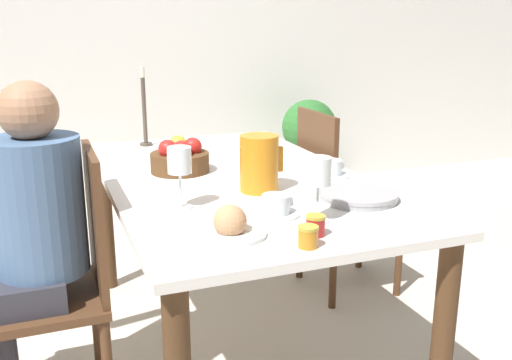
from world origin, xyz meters
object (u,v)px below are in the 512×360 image
object	(u,v)px
chair_opposite	(336,199)
serving_tray	(358,196)
wine_glass_water	(180,163)
potted_plant	(309,137)
chair_person_side	(64,279)
jam_jar_amber	(308,236)
person_seated	(29,226)
jam_jar_red	(316,224)
candlestick_tall	(144,115)
red_pitcher	(259,163)
teacup_near_person	(276,206)
fruit_bowl	(180,158)
wine_glass_juice	(318,175)
teacup_across	(330,169)
bread_plate	(230,226)

from	to	relation	value
chair_opposite	serving_tray	xyz separation A→B (m)	(-0.36, -0.79, 0.29)
wine_glass_water	potted_plant	distance (m)	2.77
chair_person_side	jam_jar_amber	size ratio (longest dim) A/B	15.53
person_seated	jam_jar_red	bearing A→B (deg)	-127.03
chair_person_side	candlestick_tall	xyz separation A→B (m)	(0.45, 0.83, 0.42)
chair_opposite	candlestick_tall	distance (m)	1.03
person_seated	candlestick_tall	xyz separation A→B (m)	(0.54, 0.82, 0.22)
red_pitcher	teacup_near_person	size ratio (longest dim) A/B	1.33
fruit_bowl	chair_opposite	bearing A→B (deg)	13.52
chair_person_side	teacup_near_person	bearing A→B (deg)	-119.85
person_seated	fruit_bowl	world-z (taller)	person_seated
wine_glass_juice	jam_jar_red	world-z (taller)	wine_glass_juice
wine_glass_water	fruit_bowl	xyz separation A→B (m)	(0.11, 0.46, -0.09)
wine_glass_water	candlestick_tall	bearing A→B (deg)	85.80
chair_person_side	teacup_across	distance (m)	1.06
person_seated	candlestick_tall	distance (m)	1.01
chair_opposite	jam_jar_red	distance (m)	1.26
teacup_across	serving_tray	bearing A→B (deg)	-100.97
potted_plant	jam_jar_red	bearing A→B (deg)	-115.97
wine_glass_juice	serving_tray	bearing A→B (deg)	32.24
wine_glass_juice	red_pitcher	bearing A→B (deg)	96.88
jam_jar_amber	bread_plate	bearing A→B (deg)	136.60
jam_jar_red	bread_plate	bearing A→B (deg)	159.08
jam_jar_red	candlestick_tall	distance (m)	1.42
bread_plate	potted_plant	world-z (taller)	bread_plate
wine_glass_water	bread_plate	size ratio (longest dim) A/B	0.98
candlestick_tall	teacup_across	bearing A→B (deg)	-55.89
candlestick_tall	red_pitcher	bearing A→B (deg)	-75.93
jam_jar_amber	jam_jar_red	distance (m)	0.09
person_seated	wine_glass_juice	distance (m)	0.97
serving_tray	bread_plate	xyz separation A→B (m)	(-0.51, -0.16, 0.01)
chair_opposite	wine_glass_juice	bearing A→B (deg)	-32.41
jam_jar_amber	chair_person_side	bearing A→B (deg)	133.69
chair_opposite	red_pitcher	bearing A→B (deg)	-48.35
chair_person_side	jam_jar_red	xyz separation A→B (m)	(0.67, -0.57, 0.30)
person_seated	wine_glass_water	size ratio (longest dim) A/B	5.74
teacup_near_person	serving_tray	xyz separation A→B (m)	(0.32, 0.04, -0.01)
wine_glass_water	serving_tray	world-z (taller)	wine_glass_water
red_pitcher	bread_plate	bearing A→B (deg)	-121.69
person_seated	wine_glass_water	world-z (taller)	person_seated
teacup_across	serving_tray	world-z (taller)	teacup_across
chair_opposite	red_pitcher	distance (m)	0.93
candlestick_tall	wine_glass_juice	bearing A→B (deg)	-77.94
wine_glass_water	jam_jar_red	world-z (taller)	wine_glass_water
chair_opposite	person_seated	distance (m)	1.50
wine_glass_water	teacup_across	distance (m)	0.68
teacup_near_person	potted_plant	xyz separation A→B (m)	(1.31, 2.42, -0.32)
person_seated	fruit_bowl	bearing A→B (deg)	-65.53
teacup_near_person	jam_jar_red	size ratio (longest dim) A/B	2.55
teacup_near_person	wine_glass_water	bearing A→B (deg)	145.81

